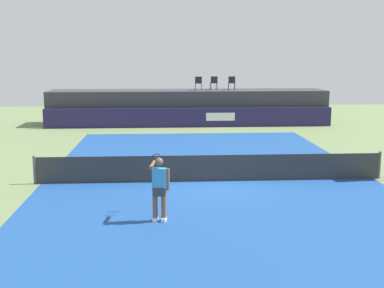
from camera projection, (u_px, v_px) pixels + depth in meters
name	position (u px, v px, depth m)	size (l,w,h in m)	color
ground_plane	(203.00, 163.00, 20.79)	(48.00, 48.00, 0.00)	#6B7F51
court_inner	(210.00, 181.00, 17.84)	(12.00, 22.00, 0.00)	#1C478C
sponsor_wall	(190.00, 118.00, 31.00)	(18.00, 0.22, 1.20)	#231E4C
spectator_platform	(188.00, 107.00, 32.68)	(18.00, 2.80, 2.20)	#38383D
spectator_chair_far_left	(198.00, 83.00, 32.20)	(0.47, 0.47, 0.89)	#1E232D
spectator_chair_left	(214.00, 82.00, 32.47)	(0.46, 0.46, 0.89)	#1E232D
spectator_chair_center	(232.00, 82.00, 32.42)	(0.48, 0.48, 0.89)	#1E232D
tennis_net	(211.00, 168.00, 17.76)	(12.40, 0.02, 0.95)	#2D2D2D
net_post_near	(35.00, 170.00, 17.38)	(0.10, 0.10, 1.00)	#4C4C51
net_post_far	(379.00, 165.00, 18.13)	(0.10, 0.10, 1.00)	#4C4C51
tennis_player	(159.00, 187.00, 13.41)	(0.57, 1.20, 1.77)	white
tennis_ball	(318.00, 169.00, 19.60)	(0.07, 0.07, 0.07)	#D8EA33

